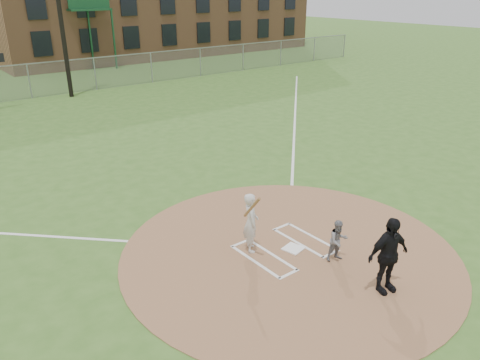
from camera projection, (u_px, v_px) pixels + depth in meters
ground at (289, 252)px, 11.78m from camera, size 140.00×140.00×0.00m
dirt_circle at (289, 251)px, 11.78m from camera, size 8.40×8.40×0.02m
home_plate at (293, 249)px, 11.85m from camera, size 0.54×0.54×0.03m
foul_line_first at (295, 119)px, 23.44m from camera, size 17.04×17.04×0.01m
catcher at (338, 241)px, 11.20m from camera, size 0.60×0.53×1.05m
umpire at (388, 255)px, 9.93m from camera, size 1.10×0.65×1.76m
batters_boxes at (285, 248)px, 11.88m from camera, size 2.08×1.88×0.01m
batter_at_plate at (251, 222)px, 11.53m from camera, size 0.64×1.04×1.78m
outfield_fence at (29, 81)px, 27.36m from camera, size 56.08×0.08×2.03m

